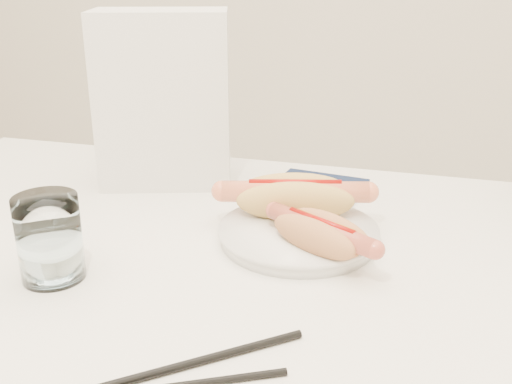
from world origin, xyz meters
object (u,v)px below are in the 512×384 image
(plate, at_px, (298,236))
(hotdog_left, at_px, (295,197))
(hotdog_right, at_px, (321,234))
(water_glass, at_px, (49,238))
(table, at_px, (222,312))
(napkin_box, at_px, (164,99))

(plate, bearing_deg, hotdog_left, 108.31)
(hotdog_right, distance_m, water_glass, 0.31)
(table, bearing_deg, hotdog_left, 67.70)
(hotdog_left, xyz_separation_m, napkin_box, (-0.23, 0.12, 0.09))
(plate, xyz_separation_m, napkin_box, (-0.25, 0.16, 0.13))
(plate, bearing_deg, napkin_box, 146.79)
(table, height_order, hotdog_left, hotdog_left)
(hotdog_right, bearing_deg, hotdog_left, 149.37)
(table, height_order, water_glass, water_glass)
(hotdog_left, height_order, hotdog_right, hotdog_left)
(hotdog_right, height_order, napkin_box, napkin_box)
(plate, distance_m, napkin_box, 0.32)
(plate, xyz_separation_m, hotdog_right, (0.04, -0.04, 0.03))
(water_glass, bearing_deg, plate, 33.92)
(plate, relative_size, napkin_box, 0.73)
(water_glass, xyz_separation_m, napkin_box, (-0.00, 0.33, 0.08))
(table, bearing_deg, water_glass, -157.13)
(table, distance_m, plate, 0.14)
(plate, distance_m, hotdog_right, 0.06)
(plate, height_order, hotdog_left, hotdog_left)
(plate, distance_m, water_glass, 0.30)
(hotdog_left, distance_m, napkin_box, 0.28)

